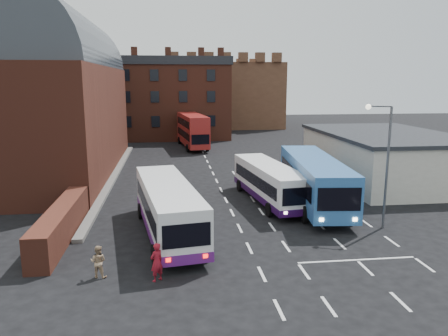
{
  "coord_description": "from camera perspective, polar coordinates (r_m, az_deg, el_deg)",
  "views": [
    {
      "loc": [
        -4.05,
        -22.32,
        8.71
      ],
      "look_at": [
        0.0,
        10.0,
        2.2
      ],
      "focal_mm": 35.0,
      "sensor_mm": 36.0,
      "label": 1
    }
  ],
  "objects": [
    {
      "name": "railway_station",
      "position": [
        44.82,
        -22.24,
        9.1
      ],
      "size": [
        12.0,
        28.0,
        16.0
      ],
      "color": "#602B1E",
      "rests_on": "ground"
    },
    {
      "name": "ground",
      "position": [
        24.3,
        2.98,
        -9.72
      ],
      "size": [
        180.0,
        180.0,
        0.0
      ],
      "primitive_type": "plane",
      "color": "black"
    },
    {
      "name": "bus_blue",
      "position": [
        31.41,
        11.7,
        -1.27
      ],
      "size": [
        4.1,
        12.65,
        3.39
      ],
      "rotation": [
        0.0,
        0.0,
        3.04
      ],
      "color": "#2C60A0",
      "rests_on": "ground"
    },
    {
      "name": "bus_white_inbound",
      "position": [
        31.77,
        5.91,
        -1.61
      ],
      "size": [
        3.58,
        10.41,
        2.78
      ],
      "rotation": [
        0.0,
        0.0,
        3.27
      ],
      "color": "white",
      "rests_on": "ground"
    },
    {
      "name": "pedestrian_red",
      "position": [
        19.86,
        -8.79,
        -12.05
      ],
      "size": [
        0.77,
        0.73,
        1.76
      ],
      "primitive_type": "imported",
      "rotation": [
        0.0,
        0.0,
        3.81
      ],
      "color": "maroon",
      "rests_on": "ground"
    },
    {
      "name": "bus_white_outbound",
      "position": [
        25.07,
        -7.34,
        -4.84
      ],
      "size": [
        4.16,
        11.32,
        3.02
      ],
      "rotation": [
        0.0,
        0.0,
        0.15
      ],
      "color": "white",
      "rests_on": "ground"
    },
    {
      "name": "bus_red_double",
      "position": [
        57.92,
        -4.13,
        4.95
      ],
      "size": [
        3.77,
        11.19,
        4.39
      ],
      "rotation": [
        0.0,
        0.0,
        3.26
      ],
      "color": "maroon",
      "rests_on": "ground"
    },
    {
      "name": "pedestrian_beige",
      "position": [
        20.82,
        -16.1,
        -11.66
      ],
      "size": [
        0.84,
        0.73,
        1.49
      ],
      "primitive_type": "imported",
      "rotation": [
        0.0,
        0.0,
        2.89
      ],
      "color": "tan",
      "rests_on": "ground"
    },
    {
      "name": "castle_keep",
      "position": [
        88.93,
        -0.66,
        9.56
      ],
      "size": [
        22.0,
        22.0,
        12.0
      ],
      "primitive_type": "cube",
      "color": "brown",
      "rests_on": "ground"
    },
    {
      "name": "forecourt_wall",
      "position": [
        26.27,
        -20.47,
        -6.73
      ],
      "size": [
        1.2,
        10.0,
        1.8
      ],
      "primitive_type": "cube",
      "color": "#602B1E",
      "rests_on": "ground"
    },
    {
      "name": "cream_building",
      "position": [
        41.53,
        20.27,
        1.52
      ],
      "size": [
        10.4,
        16.4,
        4.25
      ],
      "color": "beige",
      "rests_on": "ground"
    },
    {
      "name": "street_lamp",
      "position": [
        27.21,
        20.11,
        1.63
      ],
      "size": [
        1.41,
        0.72,
        7.4
      ],
      "rotation": [
        0.0,
        0.0,
        -0.39
      ],
      "color": "#53555A",
      "rests_on": "ground"
    },
    {
      "name": "brick_terrace",
      "position": [
        68.42,
        -8.87,
        8.48
      ],
      "size": [
        22.0,
        10.0,
        11.0
      ],
      "primitive_type": "cube",
      "color": "brown",
      "rests_on": "ground"
    }
  ]
}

